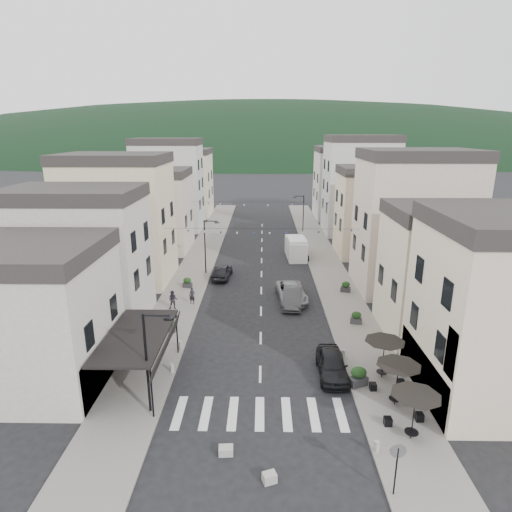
{
  "coord_description": "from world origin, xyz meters",
  "views": [
    {
      "loc": [
        0.12,
        -18.33,
        15.16
      ],
      "look_at": [
        -0.52,
        21.14,
        3.5
      ],
      "focal_mm": 30.0,
      "sensor_mm": 36.0,
      "label": 1
    }
  ],
  "objects": [
    {
      "name": "sidewalk_left",
      "position": [
        -7.5,
        32.0,
        0.06
      ],
      "size": [
        4.0,
        76.0,
        0.12
      ],
      "primitive_type": "cube",
      "color": "slate",
      "rests_on": "ground"
    },
    {
      "name": "ground",
      "position": [
        0.0,
        0.0,
        0.0
      ],
      "size": [
        700.0,
        700.0,
        0.0
      ],
      "primitive_type": "plane",
      "color": "black",
      "rests_on": "ground"
    },
    {
      "name": "boutique_awning",
      "position": [
        -7.25,
        5.0,
        3.11
      ],
      "size": [
        3.77,
        7.5,
        3.28
      ],
      "color": "black",
      "rests_on": "ground"
    },
    {
      "name": "bunting_near",
      "position": [
        0.0,
        22.0,
        5.65
      ],
      "size": [
        19.0,
        0.28,
        0.62
      ],
      "color": "black",
      "rests_on": "ground"
    },
    {
      "name": "sidewalk_right",
      "position": [
        7.5,
        32.0,
        0.06
      ],
      "size": [
        4.0,
        76.0,
        0.12
      ],
      "primitive_type": "cube",
      "color": "slate",
      "rests_on": "ground"
    },
    {
      "name": "planter_lb",
      "position": [
        -7.35,
        21.5,
        0.61
      ],
      "size": [
        0.98,
        0.65,
        1.01
      ],
      "rotation": [
        0.0,
        0.0,
        -0.19
      ],
      "color": "#2B2B2D",
      "rests_on": "sidewalk_left"
    },
    {
      "name": "planter_rc",
      "position": [
        8.16,
        20.52,
        0.62
      ],
      "size": [
        1.03,
        0.76,
        1.03
      ],
      "rotation": [
        0.0,
        0.0,
        -0.31
      ],
      "color": "#29292B",
      "rests_on": "sidewalk_right"
    },
    {
      "name": "parked_car_e",
      "position": [
        -4.19,
        24.68,
        0.75
      ],
      "size": [
        2.18,
        4.57,
        1.51
      ],
      "primitive_type": "imported",
      "rotation": [
        0.0,
        0.0,
        3.05
      ],
      "color": "black",
      "rests_on": "ground"
    },
    {
      "name": "streetlamp_left_near",
      "position": [
        -5.82,
        2.0,
        3.7
      ],
      "size": [
        1.7,
        0.56,
        6.0
      ],
      "color": "black",
      "rests_on": "ground"
    },
    {
      "name": "parked_car_c",
      "position": [
        2.8,
        18.67,
        0.75
      ],
      "size": [
        2.98,
        5.61,
        1.5
      ],
      "primitive_type": "imported",
      "rotation": [
        0.0,
        0.0,
        0.09
      ],
      "color": "gray",
      "rests_on": "ground"
    },
    {
      "name": "parked_car_d",
      "position": [
        4.6,
        32.26,
        0.66
      ],
      "size": [
        2.3,
        4.7,
        1.32
      ],
      "primitive_type": "imported",
      "rotation": [
        0.0,
        0.0,
        0.1
      ],
      "color": "black",
      "rests_on": "ground"
    },
    {
      "name": "hill_backdrop",
      "position": [
        0.0,
        300.0,
        0.0
      ],
      "size": [
        640.0,
        360.0,
        70.0
      ],
      "primitive_type": "ellipsoid",
      "color": "black",
      "rests_on": "ground"
    },
    {
      "name": "parked_car_a",
      "position": [
        4.6,
        6.0,
        0.76
      ],
      "size": [
        1.86,
        4.5,
        1.53
      ],
      "primitive_type": "imported",
      "rotation": [
        0.0,
        0.0,
        -0.01
      ],
      "color": "black",
      "rests_on": "ground"
    },
    {
      "name": "parked_car_b",
      "position": [
        2.82,
        17.42,
        0.77
      ],
      "size": [
        2.09,
        4.82,
        1.54
      ],
      "primitive_type": "imported",
      "rotation": [
        0.0,
        0.0,
        -0.1
      ],
      "color": "#313134",
      "rests_on": "ground"
    },
    {
      "name": "streetlamp_right_far",
      "position": [
        5.82,
        44.0,
        3.7
      ],
      "size": [
        1.7,
        0.56,
        6.0
      ],
      "color": "black",
      "rests_on": "ground"
    },
    {
      "name": "planter_ra",
      "position": [
        6.0,
        4.67,
        0.73
      ],
      "size": [
        1.27,
        1.02,
        1.25
      ],
      "rotation": [
        0.0,
        0.0,
        0.43
      ],
      "color": "#2F2F32",
      "rests_on": "sidewalk_right"
    },
    {
      "name": "buildings_row_right",
      "position": [
        14.5,
        36.59,
        6.32
      ],
      "size": [
        10.2,
        54.16,
        14.5
      ],
      "color": "beige",
      "rests_on": "ground"
    },
    {
      "name": "bollards",
      "position": [
        0.0,
        5.5,
        0.42
      ],
      "size": [
        11.66,
        10.26,
        0.6
      ],
      "color": "gray",
      "rests_on": "ground"
    },
    {
      "name": "pedestrian_a",
      "position": [
        -6.19,
        17.32,
        0.88
      ],
      "size": [
        0.6,
        0.44,
        1.52
      ],
      "primitive_type": "imported",
      "rotation": [
        0.0,
        0.0,
        -0.13
      ],
      "color": "black",
      "rests_on": "sidewalk_left"
    },
    {
      "name": "concrete_block_b",
      "position": [
        0.48,
        -2.8,
        0.23
      ],
      "size": [
        0.72,
        0.63,
        0.45
      ],
      "primitive_type": "cube",
      "rotation": [
        0.0,
        0.0,
        0.36
      ],
      "color": "#9C9A94",
      "rests_on": "ground"
    },
    {
      "name": "planter_rb",
      "position": [
        7.71,
        13.45,
        0.62
      ],
      "size": [
        0.99,
        0.66,
        1.02
      ],
      "rotation": [
        0.0,
        0.0,
        -0.18
      ],
      "color": "#333336",
      "rests_on": "sidewalk_right"
    },
    {
      "name": "buildings_row_left",
      "position": [
        -14.5,
        37.75,
        6.12
      ],
      "size": [
        10.2,
        54.16,
        14.0
      ],
      "color": "#AFA8A0",
      "rests_on": "ground"
    },
    {
      "name": "planter_la",
      "position": [
        -7.05,
        11.76,
        0.62
      ],
      "size": [
        0.97,
        0.62,
        1.03
      ],
      "rotation": [
        0.0,
        0.0,
        -0.13
      ],
      "color": "#333235",
      "rests_on": "sidewalk_left"
    },
    {
      "name": "traffic_sign",
      "position": [
        5.8,
        -3.5,
        1.93
      ],
      "size": [
        0.7,
        0.07,
        2.7
      ],
      "color": "black",
      "rests_on": "ground"
    },
    {
      "name": "streetlamp_left_far",
      "position": [
        -5.82,
        26.0,
        3.7
      ],
      "size": [
        1.7,
        0.56,
        6.0
      ],
      "color": "black",
      "rests_on": "ground"
    },
    {
      "name": "pedestrian_b",
      "position": [
        -7.66,
        16.12,
        0.96
      ],
      "size": [
        0.86,
        0.69,
        1.68
      ],
      "primitive_type": "imported",
      "rotation": [
        0.0,
        0.0,
        0.07
      ],
      "color": "#25202B",
      "rests_on": "sidewalk_left"
    },
    {
      "name": "boutique_building",
      "position": [
        -15.5,
        5.0,
        4.0
      ],
      "size": [
        12.0,
        8.0,
        8.0
      ],
      "primitive_type": "cube",
      "color": "#AFA8A0",
      "rests_on": "ground"
    },
    {
      "name": "concrete_block_c",
      "position": [
        -1.62,
        -1.12,
        0.2
      ],
      "size": [
        0.73,
        0.55,
        0.4
      ],
      "primitive_type": "cube",
      "rotation": [
        0.0,
        0.0,
        0.07
      ],
      "color": "#9F9C97",
      "rests_on": "ground"
    },
    {
      "name": "delivery_van",
      "position": [
        4.2,
        32.38,
        1.29
      ],
      "size": [
        2.44,
        5.59,
        2.63
      ],
      "rotation": [
        0.0,
        0.0,
        0.05
      ],
      "color": "white",
      "rests_on": "ground"
    },
    {
      "name": "cafe_terrace",
      "position": [
        7.7,
        2.8,
        2.36
      ],
      "size": [
        2.5,
        8.1,
        2.53
      ],
      "color": "black",
      "rests_on": "ground"
    },
    {
      "name": "bunting_far",
      "position": [
        0.0,
        38.0,
        5.65
      ],
      "size": [
        19.0,
        0.28,
        0.62
      ],
      "color": "black",
      "rests_on": "ground"
    }
  ]
}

